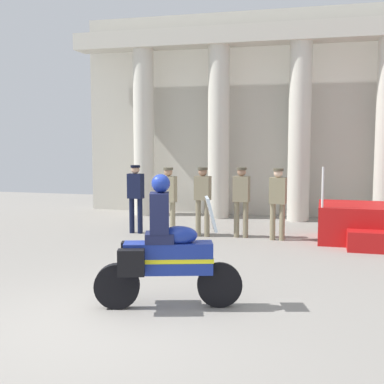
{
  "coord_description": "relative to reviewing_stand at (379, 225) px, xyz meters",
  "views": [
    {
      "loc": [
        2.81,
        -5.8,
        2.39
      ],
      "look_at": [
        0.39,
        3.5,
        1.37
      ],
      "focal_mm": 47.4,
      "sensor_mm": 36.0,
      "label": 1
    }
  ],
  "objects": [
    {
      "name": "officer_in_row_3",
      "position": [
        -3.17,
        -0.16,
        0.59
      ],
      "size": [
        0.4,
        0.26,
        1.7
      ],
      "rotation": [
        0.0,
        0.0,
        3.02
      ],
      "color": "#7A7056",
      "rests_on": "ground_plane"
    },
    {
      "name": "officer_in_row_2",
      "position": [
        -4.11,
        -0.27,
        0.59
      ],
      "size": [
        0.4,
        0.26,
        1.69
      ],
      "rotation": [
        0.0,
        0.0,
        3.02
      ],
      "color": "#7A7056",
      "rests_on": "ground_plane"
    },
    {
      "name": "reviewing_stand",
      "position": [
        0.0,
        0.0,
        0.0
      ],
      "size": [
        2.72,
        2.16,
        1.76
      ],
      "color": "#B71414",
      "rests_on": "ground_plane"
    },
    {
      "name": "ground_plane",
      "position": [
        -4.09,
        -6.37,
        -0.42
      ],
      "size": [
        28.0,
        28.0,
        0.0
      ],
      "primitive_type": "plane",
      "color": "gray"
    },
    {
      "name": "colonnade_backdrop",
      "position": [
        -3.16,
        3.34,
        2.88
      ],
      "size": [
        11.38,
        1.49,
        6.24
      ],
      "color": "beige",
      "rests_on": "ground_plane"
    },
    {
      "name": "officer_in_row_0",
      "position": [
        -5.84,
        -0.27,
        0.6
      ],
      "size": [
        0.4,
        0.26,
        1.72
      ],
      "rotation": [
        0.0,
        0.0,
        3.02
      ],
      "color": "black",
      "rests_on": "ground_plane"
    },
    {
      "name": "officer_in_row_1",
      "position": [
        -4.98,
        -0.27,
        0.57
      ],
      "size": [
        0.4,
        0.26,
        1.68
      ],
      "rotation": [
        0.0,
        0.0,
        3.02
      ],
      "color": "gray",
      "rests_on": "ground_plane"
    },
    {
      "name": "officer_in_row_4",
      "position": [
        -2.3,
        -0.27,
        0.59
      ],
      "size": [
        0.4,
        0.26,
        1.7
      ],
      "rotation": [
        0.0,
        0.0,
        3.02
      ],
      "color": "#847A5B",
      "rests_on": "ground_plane"
    },
    {
      "name": "motorcycle_with_rider",
      "position": [
        -3.42,
        -5.53,
        0.38
      ],
      "size": [
        2.04,
        0.92,
        1.9
      ],
      "rotation": [
        0.0,
        0.0,
        0.29
      ],
      "color": "black",
      "rests_on": "ground_plane"
    }
  ]
}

